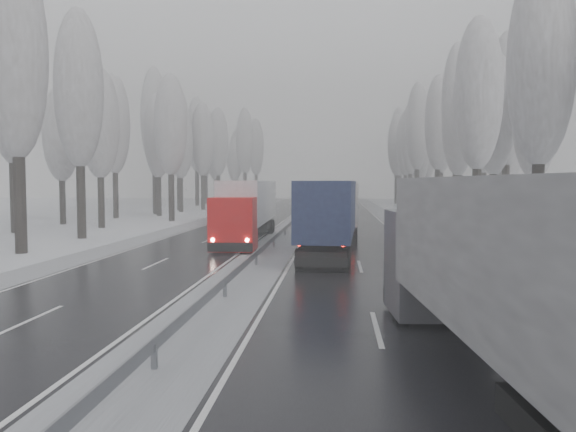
# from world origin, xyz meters

# --- Properties ---
(ground) EXTENTS (260.00, 260.00, 0.00)m
(ground) POSITION_xyz_m (0.00, 0.00, 0.00)
(ground) COLOR white
(ground) RESTS_ON ground
(carriageway_right) EXTENTS (7.50, 200.00, 0.03)m
(carriageway_right) POSITION_xyz_m (5.25, 30.00, 0.01)
(carriageway_right) COLOR black
(carriageway_right) RESTS_ON ground
(carriageway_left) EXTENTS (7.50, 200.00, 0.03)m
(carriageway_left) POSITION_xyz_m (-5.25, 30.00, 0.01)
(carriageway_left) COLOR black
(carriageway_left) RESTS_ON ground
(median_slush) EXTENTS (3.00, 200.00, 0.04)m
(median_slush) POSITION_xyz_m (0.00, 30.00, 0.02)
(median_slush) COLOR #A4A7AC
(median_slush) RESTS_ON ground
(shoulder_right) EXTENTS (2.40, 200.00, 0.04)m
(shoulder_right) POSITION_xyz_m (10.20, 30.00, 0.02)
(shoulder_right) COLOR #A4A7AC
(shoulder_right) RESTS_ON ground
(shoulder_left) EXTENTS (2.40, 200.00, 0.04)m
(shoulder_left) POSITION_xyz_m (-10.20, 30.00, 0.02)
(shoulder_left) COLOR #A4A7AC
(shoulder_left) RESTS_ON ground
(median_guardrail) EXTENTS (0.12, 200.00, 0.76)m
(median_guardrail) POSITION_xyz_m (0.00, 29.99, 0.60)
(median_guardrail) COLOR slate
(median_guardrail) RESTS_ON ground
(tree_16) EXTENTS (3.60, 3.60, 16.53)m
(tree_16) POSITION_xyz_m (15.04, 15.67, 10.67)
(tree_16) COLOR black
(tree_16) RESTS_ON ground
(tree_18) EXTENTS (3.60, 3.60, 16.58)m
(tree_18) POSITION_xyz_m (14.51, 27.03, 10.70)
(tree_18) COLOR black
(tree_18) RESTS_ON ground
(tree_19) EXTENTS (3.60, 3.60, 14.57)m
(tree_19) POSITION_xyz_m (20.02, 31.03, 9.42)
(tree_19) COLOR black
(tree_19) RESTS_ON ground
(tree_20) EXTENTS (3.60, 3.60, 15.71)m
(tree_20) POSITION_xyz_m (17.90, 35.17, 10.14)
(tree_20) COLOR black
(tree_20) RESTS_ON ground
(tree_21) EXTENTS (3.60, 3.60, 18.62)m
(tree_21) POSITION_xyz_m (20.12, 39.17, 12.00)
(tree_21) COLOR black
(tree_21) RESTS_ON ground
(tree_22) EXTENTS (3.60, 3.60, 15.86)m
(tree_22) POSITION_xyz_m (17.02, 45.60, 10.24)
(tree_22) COLOR black
(tree_22) RESTS_ON ground
(tree_23) EXTENTS (3.60, 3.60, 13.55)m
(tree_23) POSITION_xyz_m (23.31, 49.60, 8.77)
(tree_23) COLOR black
(tree_23) RESTS_ON ground
(tree_24) EXTENTS (3.60, 3.60, 20.49)m
(tree_24) POSITION_xyz_m (17.90, 51.02, 13.19)
(tree_24) COLOR black
(tree_24) RESTS_ON ground
(tree_25) EXTENTS (3.60, 3.60, 19.44)m
(tree_25) POSITION_xyz_m (24.81, 55.02, 12.52)
(tree_25) COLOR black
(tree_25) RESTS_ON ground
(tree_26) EXTENTS (3.60, 3.60, 18.78)m
(tree_26) POSITION_xyz_m (17.56, 61.27, 12.10)
(tree_26) COLOR black
(tree_26) RESTS_ON ground
(tree_27) EXTENTS (3.60, 3.60, 17.62)m
(tree_27) POSITION_xyz_m (24.72, 65.27, 11.36)
(tree_27) COLOR black
(tree_27) RESTS_ON ground
(tree_28) EXTENTS (3.60, 3.60, 19.62)m
(tree_28) POSITION_xyz_m (16.34, 71.95, 12.64)
(tree_28) COLOR black
(tree_28) RESTS_ON ground
(tree_29) EXTENTS (3.60, 3.60, 18.11)m
(tree_29) POSITION_xyz_m (23.71, 75.95, 11.67)
(tree_29) COLOR black
(tree_29) RESTS_ON ground
(tree_30) EXTENTS (3.60, 3.60, 17.86)m
(tree_30) POSITION_xyz_m (16.56, 81.70, 11.52)
(tree_30) COLOR black
(tree_30) RESTS_ON ground
(tree_31) EXTENTS (3.60, 3.60, 18.58)m
(tree_31) POSITION_xyz_m (22.48, 85.70, 11.97)
(tree_31) COLOR black
(tree_31) RESTS_ON ground
(tree_32) EXTENTS (3.60, 3.60, 17.33)m
(tree_32) POSITION_xyz_m (16.63, 89.21, 11.18)
(tree_32) COLOR black
(tree_32) RESTS_ON ground
(tree_33) EXTENTS (3.60, 3.60, 14.33)m
(tree_33) POSITION_xyz_m (19.77, 93.21, 9.26)
(tree_33) COLOR black
(tree_33) RESTS_ON ground
(tree_34) EXTENTS (3.60, 3.60, 17.63)m
(tree_34) POSITION_xyz_m (15.73, 96.32, 11.37)
(tree_34) COLOR black
(tree_34) RESTS_ON ground
(tree_35) EXTENTS (3.60, 3.60, 18.25)m
(tree_35) POSITION_xyz_m (24.94, 100.32, 11.77)
(tree_35) COLOR black
(tree_35) RESTS_ON ground
(tree_36) EXTENTS (3.60, 3.60, 20.23)m
(tree_36) POSITION_xyz_m (17.04, 106.16, 13.02)
(tree_36) COLOR black
(tree_36) RESTS_ON ground
(tree_37) EXTENTS (3.60, 3.60, 16.37)m
(tree_37) POSITION_xyz_m (24.02, 110.16, 10.56)
(tree_37) COLOR black
(tree_37) RESTS_ON ground
(tree_38) EXTENTS (3.60, 3.60, 17.97)m
(tree_38) POSITION_xyz_m (18.73, 116.73, 11.59)
(tree_38) COLOR black
(tree_38) RESTS_ON ground
(tree_39) EXTENTS (3.60, 3.60, 16.19)m
(tree_39) POSITION_xyz_m (21.55, 120.73, 10.45)
(tree_39) COLOR black
(tree_39) RESTS_ON ground
(tree_56) EXTENTS (3.60, 3.60, 18.12)m
(tree_56) POSITION_xyz_m (-14.71, 15.70, 11.68)
(tree_56) COLOR black
(tree_56) RESTS_ON ground
(tree_58) EXTENTS (3.60, 3.60, 17.21)m
(tree_58) POSITION_xyz_m (-15.13, 24.57, 11.10)
(tree_58) COLOR black
(tree_58) RESTS_ON ground
(tree_59) EXTENTS (3.60, 3.60, 18.41)m
(tree_59) POSITION_xyz_m (-22.80, 28.57, 11.87)
(tree_59) COLOR black
(tree_59) RESTS_ON ground
(tree_60) EXTENTS (3.60, 3.60, 14.84)m
(tree_60) POSITION_xyz_m (-17.75, 34.20, 9.59)
(tree_60) COLOR black
(tree_60) RESTS_ON ground
(tree_61) EXTENTS (3.60, 3.60, 13.95)m
(tree_61) POSITION_xyz_m (-23.52, 38.20, 9.02)
(tree_61) COLOR black
(tree_61) RESTS_ON ground
(tree_62) EXTENTS (3.60, 3.60, 16.04)m
(tree_62) POSITION_xyz_m (-13.94, 43.73, 10.36)
(tree_62) COLOR black
(tree_62) RESTS_ON ground
(tree_63) EXTENTS (3.60, 3.60, 16.88)m
(tree_63) POSITION_xyz_m (-21.85, 47.73, 10.89)
(tree_63) COLOR black
(tree_63) RESTS_ON ground
(tree_64) EXTENTS (3.60, 3.60, 15.42)m
(tree_64) POSITION_xyz_m (-18.26, 52.71, 9.96)
(tree_64) COLOR black
(tree_64) RESTS_ON ground
(tree_65) EXTENTS (3.60, 3.60, 19.48)m
(tree_65) POSITION_xyz_m (-20.05, 56.71, 12.55)
(tree_65) COLOR black
(tree_65) RESTS_ON ground
(tree_66) EXTENTS (3.60, 3.60, 15.23)m
(tree_66) POSITION_xyz_m (-18.16, 62.35, 9.84)
(tree_66) COLOR black
(tree_66) RESTS_ON ground
(tree_67) EXTENTS (3.60, 3.60, 17.09)m
(tree_67) POSITION_xyz_m (-19.54, 66.35, 11.03)
(tree_67) COLOR black
(tree_67) RESTS_ON ground
(tree_68) EXTENTS (3.60, 3.60, 16.65)m
(tree_68) POSITION_xyz_m (-16.58, 69.11, 10.75)
(tree_68) COLOR black
(tree_68) RESTS_ON ground
(tree_69) EXTENTS (3.60, 3.60, 19.35)m
(tree_69) POSITION_xyz_m (-21.42, 73.11, 12.46)
(tree_69) COLOR black
(tree_69) RESTS_ON ground
(tree_70) EXTENTS (3.60, 3.60, 17.09)m
(tree_70) POSITION_xyz_m (-16.33, 79.19, 11.03)
(tree_70) COLOR black
(tree_70) RESTS_ON ground
(tree_71) EXTENTS (3.60, 3.60, 19.61)m
(tree_71) POSITION_xyz_m (-21.09, 83.19, 12.63)
(tree_71) COLOR black
(tree_71) RESTS_ON ground
(tree_72) EXTENTS (3.60, 3.60, 15.11)m
(tree_72) POSITION_xyz_m (-18.93, 88.54, 9.76)
(tree_72) COLOR black
(tree_72) RESTS_ON ground
(tree_73) EXTENTS (3.60, 3.60, 17.22)m
(tree_73) POSITION_xyz_m (-21.82, 92.54, 11.11)
(tree_73) COLOR black
(tree_73) RESTS_ON ground
(tree_74) EXTENTS (3.60, 3.60, 19.68)m
(tree_74) POSITION_xyz_m (-15.07, 99.33, 12.67)
(tree_74) COLOR black
(tree_74) RESTS_ON ground
(tree_75) EXTENTS (3.60, 3.60, 18.60)m
(tree_75) POSITION_xyz_m (-24.20, 103.33, 11.99)
(tree_75) COLOR black
(tree_75) RESTS_ON ground
(tree_76) EXTENTS (3.60, 3.60, 18.55)m
(tree_76) POSITION_xyz_m (-14.05, 108.72, 11.95)
(tree_76) COLOR black
(tree_76) RESTS_ON ground
(tree_77) EXTENTS (3.60, 3.60, 14.32)m
(tree_77) POSITION_xyz_m (-19.66, 112.72, 9.26)
(tree_77) COLOR black
(tree_77) RESTS_ON ground
(tree_78) EXTENTS (3.60, 3.60, 19.55)m
(tree_78) POSITION_xyz_m (-17.56, 115.31, 12.59)
(tree_78) COLOR black
(tree_78) RESTS_ON ground
(tree_79) EXTENTS (3.60, 3.60, 17.07)m
(tree_79) POSITION_xyz_m (-20.33, 119.31, 11.01)
(tree_79) COLOR black
(tree_79) RESTS_ON ground
(truck_grey_tarp) EXTENTS (4.06, 17.12, 4.36)m
(truck_grey_tarp) POSITION_xyz_m (7.67, -5.15, 2.54)
(truck_grey_tarp) COLOR #48484D
(truck_grey_tarp) RESTS_ON ground
(truck_blue_box) EXTENTS (3.48, 16.91, 4.31)m
(truck_blue_box) POSITION_xyz_m (3.76, 17.06, 2.52)
(truck_blue_box) COLOR #1C2348
(truck_blue_box) RESTS_ON ground
(truck_cream_box) EXTENTS (3.05, 16.40, 4.19)m
(truck_cream_box) POSITION_xyz_m (4.40, 28.40, 2.44)
(truck_cream_box) COLOR #B0A99C
(truck_cream_box) RESTS_ON ground
(box_truck_distant) EXTENTS (2.79, 7.86, 2.89)m
(box_truck_distant) POSITION_xyz_m (5.74, 80.05, 1.47)
(box_truck_distant) COLOR #A8AAAF
(box_truck_distant) RESTS_ON ground
(truck_red_white) EXTENTS (3.11, 16.99, 4.34)m
(truck_red_white) POSITION_xyz_m (-2.30, 23.86, 2.53)
(truck_red_white) COLOR red
(truck_red_white) RESTS_ON ground
(truck_red_red) EXTENTS (4.06, 16.17, 4.11)m
(truck_red_red) POSITION_xyz_m (-7.01, 44.44, 2.40)
(truck_red_red) COLOR red
(truck_red_red) RESTS_ON ground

